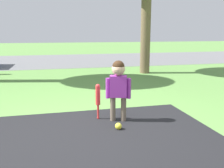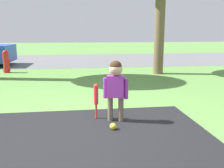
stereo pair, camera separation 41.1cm
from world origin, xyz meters
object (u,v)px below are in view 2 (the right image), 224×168
child (116,82)px  fire_hydrant (6,62)px  sports_ball (113,126)px  baseball_bat (96,96)px

child → fire_hydrant: size_ratio=1.23×
child → sports_ball: child is taller
child → fire_hydrant: 5.89m
child → sports_ball: size_ratio=9.80×
baseball_bat → sports_ball: (0.20, -0.49, -0.31)m
fire_hydrant → child: bearing=-60.2°
sports_ball → fire_hydrant: bearing=117.5°
baseball_bat → child: bearing=-28.2°
sports_ball → fire_hydrant: fire_hydrant is taller
child → sports_ball: (-0.09, -0.34, -0.56)m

